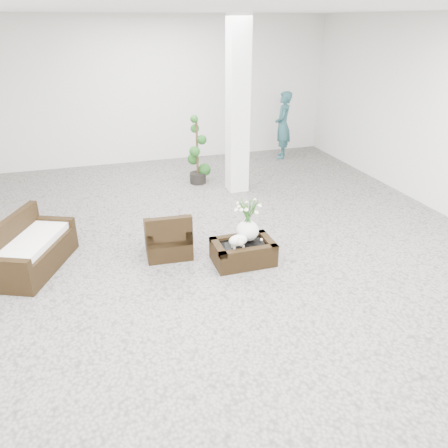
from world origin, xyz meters
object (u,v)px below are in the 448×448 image
object	(u,v)px
loveseat	(32,245)
armchair	(168,232)
coffee_table	(243,253)
topiary	(197,151)

from	to	relation	value
loveseat	armchair	bearing A→B (deg)	-70.19
coffee_table	armchair	bearing A→B (deg)	149.27
loveseat	topiary	world-z (taller)	topiary
armchair	topiary	size ratio (longest dim) A/B	0.49
coffee_table	armchair	distance (m)	1.21
armchair	loveseat	distance (m)	1.97
coffee_table	topiary	size ratio (longest dim) A/B	0.60
loveseat	topiary	size ratio (longest dim) A/B	0.97
coffee_table	loveseat	bearing A→B (deg)	165.88
coffee_table	topiary	world-z (taller)	topiary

